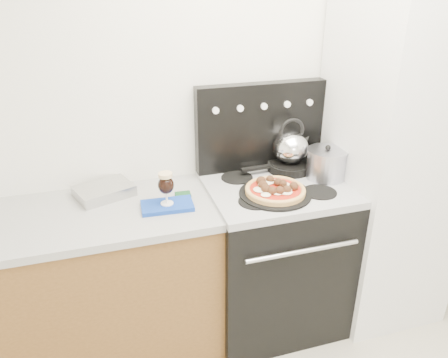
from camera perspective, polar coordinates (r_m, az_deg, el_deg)
name	(u,v)px	position (r m, az deg, el deg)	size (l,w,h in m)	color
room_shell	(364,210)	(1.54, 17.86, -3.83)	(3.52, 3.01, 2.52)	#BEB49D
base_cabinet	(79,292)	(2.52, -18.44, -13.85)	(1.45, 0.60, 0.86)	brown
countertop	(66,219)	(2.28, -19.97, -4.95)	(1.48, 0.63, 0.04)	#A3A3A3
stove_body	(273,258)	(2.65, 6.38, -10.17)	(0.76, 0.65, 0.88)	black
cooktop	(277,188)	(2.41, 6.90, -1.21)	(0.76, 0.65, 0.04)	#ADADB2
backguard	(260,126)	(2.54, 4.75, 6.90)	(0.76, 0.08, 0.50)	black
fridge	(390,167)	(2.71, 20.86, 1.51)	(0.64, 0.68, 1.90)	silver
foil_sheet	(104,191)	(2.39, -15.39, -1.50)	(0.28, 0.21, 0.06)	silver
oven_mitt	(167,206)	(2.21, -7.42, -3.48)	(0.26, 0.15, 0.02)	#1339A2
beer_glass	(166,188)	(2.17, -7.56, -1.22)	(0.08, 0.08, 0.17)	black
pizza_pan	(275,194)	(2.29, 6.69, -1.91)	(0.38, 0.38, 0.01)	black
pizza	(275,189)	(2.28, 6.72, -1.28)	(0.31, 0.31, 0.04)	tan
skillet	(289,166)	(2.59, 8.53, 1.65)	(0.26, 0.26, 0.05)	black
tea_kettle	(291,145)	(2.54, 8.72, 4.45)	(0.20, 0.20, 0.23)	silver
stock_pot	(326,165)	(2.51, 13.20, 1.85)	(0.22, 0.22, 0.16)	#ABACB9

